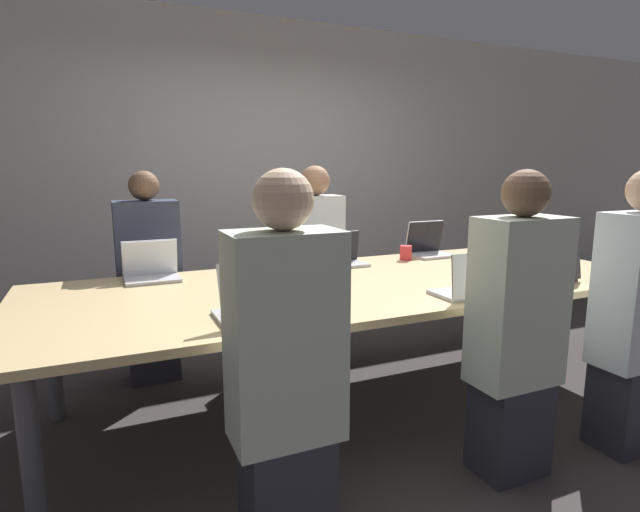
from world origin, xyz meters
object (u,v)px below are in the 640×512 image
at_px(cup_near_left, 309,302).
at_px(person_near_midright, 516,332).
at_px(laptop_far_center, 339,255).
at_px(laptop_far_left, 151,268).
at_px(laptop_near_right, 550,270).
at_px(person_far_left, 150,281).
at_px(cup_far_right, 406,253).
at_px(person_far_center, 315,262).
at_px(person_near_left, 285,374).
at_px(stapler, 337,281).
at_px(laptop_near_left, 253,303).
at_px(laptop_far_right, 428,246).
at_px(person_near_right, 636,317).
at_px(cup_far_center, 307,261).
at_px(cup_near_right, 567,268).
at_px(laptop_near_midright, 473,284).
at_px(bottle_far_center, 308,254).

height_order(cup_near_left, person_near_midright, person_near_midright).
height_order(laptop_far_center, cup_near_left, laptop_far_center).
bearing_deg(laptop_far_left, laptop_near_right, -25.11).
distance_m(person_far_left, cup_far_right, 1.79).
relative_size(laptop_far_left, person_far_center, 0.22).
bearing_deg(person_near_left, stapler, -125.68).
xyz_separation_m(person_far_center, cup_near_left, (-0.64, -1.41, 0.11)).
height_order(person_far_left, cup_far_right, person_far_left).
bearing_deg(person_far_left, laptop_near_left, -76.85).
relative_size(person_far_center, laptop_far_right, 4.65).
height_order(cup_far_right, stapler, cup_far_right).
distance_m(laptop_near_right, laptop_far_right, 1.02).
height_order(laptop_near_right, laptop_near_left, laptop_near_left).
bearing_deg(person_near_right, stapler, -37.83).
xyz_separation_m(laptop_far_center, laptop_near_right, (0.91, -0.95, 0.01)).
height_order(laptop_far_left, person_far_left, person_far_left).
bearing_deg(cup_far_center, cup_far_right, -0.29).
bearing_deg(cup_near_left, person_near_midright, -28.43).
bearing_deg(laptop_far_right, cup_near_left, -144.23).
bearing_deg(stapler, cup_near_right, -46.49).
distance_m(cup_far_center, laptop_near_left, 1.15).
relative_size(person_near_right, laptop_near_midright, 4.03).
distance_m(cup_near_left, laptop_far_right, 1.73).
xyz_separation_m(person_far_center, cup_far_right, (0.50, -0.49, 0.11)).
distance_m(cup_far_center, laptop_far_right, 1.03).
bearing_deg(laptop_far_left, laptop_far_center, -2.18).
relative_size(cup_far_center, cup_near_left, 1.08).
relative_size(person_far_center, laptop_near_right, 4.44).
bearing_deg(person_near_left, cup_near_left, -121.25).
relative_size(person_near_right, laptop_near_left, 4.55).
relative_size(cup_far_center, cup_far_right, 0.96).
height_order(laptop_near_left, laptop_near_midright, laptop_near_left).
distance_m(laptop_far_left, stapler, 1.11).
bearing_deg(bottle_far_center, laptop_near_left, -125.93).
xyz_separation_m(bottle_far_center, laptop_far_right, (1.06, 0.18, -0.04)).
distance_m(laptop_far_left, cup_far_center, 0.98).
height_order(person_far_center, person_near_left, person_far_center).
xyz_separation_m(laptop_near_right, cup_near_right, (0.24, 0.09, -0.03)).
xyz_separation_m(laptop_far_center, cup_near_left, (-0.62, -0.95, -0.02)).
xyz_separation_m(laptop_near_right, person_near_right, (0.01, -0.52, -0.14)).
bearing_deg(laptop_far_center, cup_near_left, -123.32).
xyz_separation_m(person_far_left, laptop_far_center, (1.21, -0.39, 0.15)).
distance_m(person_near_right, stapler, 1.52).
bearing_deg(person_near_midright, cup_near_right, -150.67).
bearing_deg(cup_near_right, person_near_left, -164.99).
bearing_deg(person_near_left, laptop_far_right, -138.70).
height_order(person_far_left, cup_near_left, person_far_left).
bearing_deg(laptop_far_right, laptop_far_center, -175.39).
height_order(laptop_far_left, cup_far_center, laptop_far_left).
xyz_separation_m(laptop_far_left, bottle_far_center, (0.94, -0.17, 0.05)).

